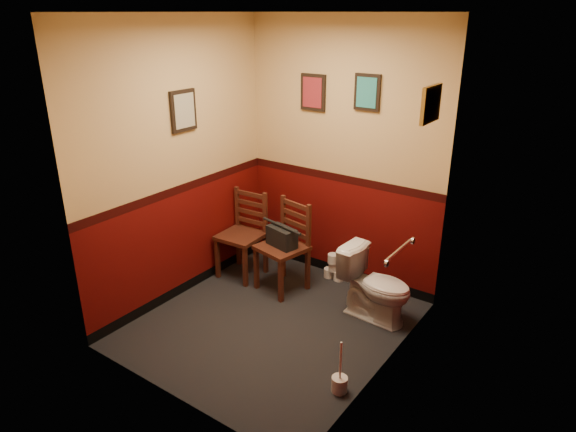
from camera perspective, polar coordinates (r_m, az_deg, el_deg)
The scene contains 17 objects.
floor at distance 4.88m, azimuth -1.73°, elevation -11.88°, with size 2.20×2.40×0.00m, color black.
ceiling at distance 4.06m, azimuth -2.19°, elevation 21.71°, with size 2.20×2.40×0.00m, color silver.
wall_back at distance 5.25m, azimuth 6.04°, elevation 6.71°, with size 2.20×2.70×0.00m, color #500907.
wall_front at distance 3.47m, azimuth -13.98°, elevation -1.90°, with size 2.20×2.70×0.00m, color #500907.
wall_left at distance 5.00m, azimuth -12.11°, elevation 5.57°, with size 2.40×2.70×0.00m, color #500907.
wall_right at distance 3.76m, azimuth 11.57°, elevation 0.20°, with size 2.40×2.70×0.00m, color #500907.
grab_bar at distance 4.14m, azimuth 12.21°, elevation -3.82°, with size 0.05×0.56×0.06m.
framed_print_back_a at distance 5.28m, azimuth 2.80°, elevation 13.56°, with size 0.28×0.04×0.36m.
framed_print_back_b at distance 4.98m, azimuth 8.79°, elevation 13.42°, with size 0.26×0.04×0.34m.
framed_print_left at distance 4.94m, azimuth -11.54°, elevation 11.39°, with size 0.04×0.30×0.38m.
framed_print_right at distance 4.13m, azimuth 15.57°, elevation 11.89°, with size 0.04×0.34×0.28m.
toilet at distance 4.87m, azimuth 9.77°, elevation -7.65°, with size 0.39×0.69×0.68m, color white.
toilet_brush at distance 4.13m, azimuth 5.74°, elevation -17.99°, with size 0.12×0.12×0.44m.
chair_left at distance 5.55m, azimuth -4.98°, elevation -2.06°, with size 0.46×0.46×0.93m.
chair_right at distance 5.25m, azimuth -0.35°, elevation -3.40°, with size 0.52×0.52×0.94m.
handbag at distance 5.17m, azimuth -0.69°, elevation -2.32°, with size 0.35×0.23×0.23m.
tp_stack at distance 5.58m, azimuth 5.07°, elevation -5.82°, with size 0.23×0.14×0.30m.
Camera 1 is at (2.46, -3.23, 2.71)m, focal length 32.00 mm.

